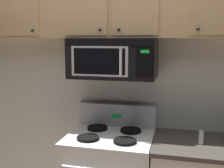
{
  "coord_description": "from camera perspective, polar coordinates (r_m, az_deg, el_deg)",
  "views": [
    {
      "loc": [
        0.58,
        -1.87,
        1.74
      ],
      "look_at": [
        0.0,
        0.49,
        1.35
      ],
      "focal_mm": 44.76,
      "sensor_mm": 36.0,
      "label": 1
    }
  ],
  "objects": [
    {
      "name": "back_wall",
      "position": [
        2.75,
        1.49,
        0.96
      ],
      "size": [
        5.2,
        0.1,
        2.7
      ],
      "primitive_type": "cube",
      "color": "silver",
      "rests_on": "ground_plane"
    },
    {
      "name": "over_range_microwave",
      "position": [
        2.49,
        0.27,
        5.31
      ],
      "size": [
        0.76,
        0.43,
        0.35
      ],
      "color": "black"
    },
    {
      "name": "salt_shaker",
      "position": [
        2.41,
        17.75,
        -10.35
      ],
      "size": [
        0.04,
        0.04,
        0.11
      ],
      "color": "white",
      "rests_on": "counter_segment"
    },
    {
      "name": "upper_cabinets",
      "position": [
        2.53,
        0.46,
        15.58
      ],
      "size": [
        2.5,
        0.36,
        0.55
      ],
      "color": "tan"
    }
  ]
}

